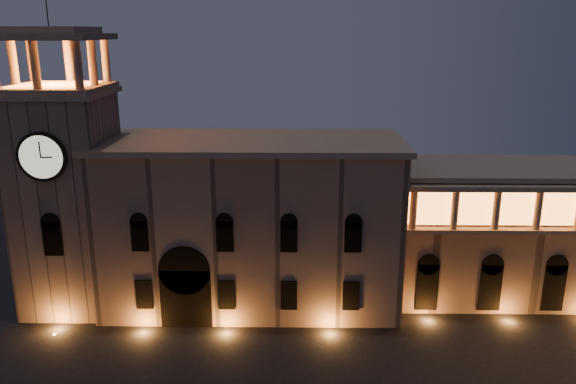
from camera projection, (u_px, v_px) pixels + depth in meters
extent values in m
cube|color=#8E705D|center=(251.00, 225.00, 58.52)|extent=(30.00, 12.00, 17.00)
cube|color=#9E866D|center=(250.00, 142.00, 56.09)|extent=(30.80, 12.80, 0.60)
cube|color=black|center=(187.00, 296.00, 54.93)|extent=(5.00, 1.40, 6.00)
cylinder|color=black|center=(185.00, 268.00, 54.10)|extent=(5.00, 1.40, 5.00)
cube|color=orange|center=(187.00, 299.00, 54.79)|extent=(4.20, 0.20, 5.00)
cube|color=#8E705D|center=(69.00, 204.00, 57.11)|extent=(9.00, 9.00, 22.00)
cube|color=#9E866D|center=(56.00, 93.00, 54.01)|extent=(9.80, 9.80, 0.50)
cylinder|color=black|center=(42.00, 157.00, 50.96)|extent=(4.60, 0.35, 4.60)
cylinder|color=beige|center=(41.00, 157.00, 50.82)|extent=(4.00, 0.12, 4.00)
cube|color=#9E866D|center=(56.00, 88.00, 53.87)|extent=(9.40, 9.40, 0.50)
cube|color=orange|center=(55.00, 85.00, 53.78)|extent=(6.80, 6.80, 0.15)
cylinder|color=#9E866D|center=(35.00, 65.00, 49.57)|extent=(0.76, 0.76, 4.20)
cylinder|color=#9E866D|center=(78.00, 65.00, 49.52)|extent=(0.76, 0.76, 4.20)
cylinder|color=#9E866D|center=(31.00, 61.00, 56.92)|extent=(0.76, 0.76, 4.20)
cylinder|color=#9E866D|center=(68.00, 61.00, 56.87)|extent=(0.76, 0.76, 4.20)
cylinder|color=#9E866D|center=(106.00, 61.00, 56.82)|extent=(0.76, 0.76, 4.20)
cylinder|color=#9E866D|center=(13.00, 63.00, 53.27)|extent=(0.76, 0.76, 4.20)
cylinder|color=#9E866D|center=(93.00, 63.00, 53.17)|extent=(0.76, 0.76, 4.20)
cube|color=#9E866D|center=(50.00, 37.00, 52.56)|extent=(9.80, 9.80, 0.60)
cube|color=#9E866D|center=(49.00, 30.00, 52.39)|extent=(7.50, 7.50, 0.60)
cylinder|color=black|center=(46.00, 4.00, 51.75)|extent=(0.10, 0.10, 4.00)
cube|color=#886B57|center=(568.00, 234.00, 60.41)|extent=(40.00, 10.00, 14.00)
cylinder|color=#9E866D|center=(413.00, 209.00, 54.12)|extent=(0.70, 0.70, 4.00)
cylinder|color=#9E866D|center=(455.00, 209.00, 54.06)|extent=(0.70, 0.70, 4.00)
cylinder|color=#9E866D|center=(497.00, 209.00, 54.01)|extent=(0.70, 0.70, 4.00)
cylinder|color=#9E866D|center=(538.00, 209.00, 53.96)|extent=(0.70, 0.70, 4.00)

